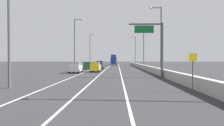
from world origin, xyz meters
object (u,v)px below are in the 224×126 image
speed_advisory_sign (193,70)px  car_green_0 (88,65)px  overhead_sign_gantry (157,43)px  lamp_post_left_mid (76,41)px  lamp_post_left_far (91,48)px  car_yellow_3 (96,67)px  lamp_post_right_second (160,36)px  lamp_post_right_third (143,45)px  car_blue_1 (100,65)px  lamp_post_left_near (11,13)px  box_truck (113,60)px  car_silver_2 (76,67)px  lamp_post_right_fourth (135,49)px

speed_advisory_sign → car_green_0: 41.68m
overhead_sign_gantry → speed_advisory_sign: bearing=-88.1°
speed_advisory_sign → lamp_post_left_mid: 36.02m
lamp_post_left_far → car_yellow_3: lamp_post_left_far is taller
lamp_post_right_second → car_yellow_3: 14.03m
lamp_post_right_third → car_green_0: (-14.85, -7.08, -5.64)m
lamp_post_left_mid → car_blue_1: bearing=58.2°
lamp_post_left_near → box_truck: (7.64, 75.55, -4.51)m
lamp_post_left_far → car_silver_2: size_ratio=2.84×
overhead_sign_gantry → lamp_post_left_mid: (-14.64, 19.25, 1.84)m
speed_advisory_sign → lamp_post_right_fourth: bearing=89.0°
car_blue_1 → car_silver_2: 16.71m
speed_advisory_sign → lamp_post_left_near: 15.89m
car_blue_1 → lamp_post_left_mid: bearing=-121.8°
lamp_post_right_third → car_green_0: size_ratio=2.42×
lamp_post_right_second → car_yellow_3: (-11.60, 5.59, -5.57)m
car_green_0 → car_blue_1: car_blue_1 is taller
lamp_post_right_fourth → box_truck: lamp_post_right_fourth is taller
lamp_post_right_third → car_yellow_3: 23.53m
lamp_post_left_far → overhead_sign_gantry: bearing=-73.3°
speed_advisory_sign → lamp_post_right_third: size_ratio=0.26×
lamp_post_left_mid → car_yellow_3: lamp_post_left_mid is taller
lamp_post_right_fourth → lamp_post_left_near: size_ratio=1.00×
lamp_post_right_fourth → car_silver_2: (-14.65, -48.25, -5.55)m
speed_advisory_sign → car_silver_2: (-13.41, 23.60, -0.75)m
lamp_post_right_second → car_silver_2: size_ratio=2.84×
speed_advisory_sign → car_silver_2: size_ratio=0.73×
lamp_post_right_second → lamp_post_right_third: size_ratio=1.00×
lamp_post_right_fourth → car_blue_1: bearing=-110.0°
lamp_post_right_second → lamp_post_left_far: size_ratio=1.00×
lamp_post_left_near → lamp_post_left_mid: (-0.08, 30.33, 0.00)m
lamp_post_right_third → lamp_post_left_far: size_ratio=1.00×
car_blue_1 → car_green_0: bearing=-169.9°
lamp_post_right_fourth → lamp_post_left_mid: bearing=-112.5°
lamp_post_right_fourth → car_blue_1: lamp_post_right_fourth is taller
lamp_post_left_near → speed_advisory_sign: bearing=-7.7°
overhead_sign_gantry → box_truck: size_ratio=0.76×
lamp_post_left_far → lamp_post_right_second: bearing=-67.8°
car_yellow_3 → lamp_post_right_second: bearing=-25.7°
car_yellow_3 → box_truck: bearing=86.9°
car_yellow_3 → lamp_post_left_far: bearing=98.4°
lamp_post_left_far → box_truck: (7.97, 14.89, -4.51)m
lamp_post_right_second → lamp_post_left_near: size_ratio=1.00×
lamp_post_left_far → lamp_post_left_near: bearing=-89.7°
lamp_post_right_fourth → lamp_post_left_near: 71.69m
speed_advisory_sign → lamp_post_right_second: bearing=85.9°
lamp_post_left_far → lamp_post_right_third: bearing=-43.6°
lamp_post_left_near → car_green_0: size_ratio=2.42×
lamp_post_right_second → car_silver_2: 16.10m
car_silver_2 → box_truck: 54.32m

